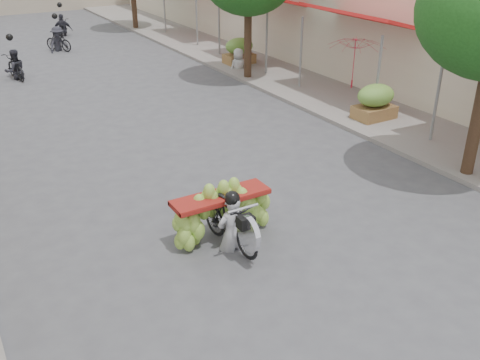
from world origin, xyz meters
The scene contains 9 objects.
sidewalk_right centered at (7.00, 15.00, 0.06)m, with size 4.00×60.00×0.12m, color gray.
produce_crate_mid centered at (6.20, 8.00, 0.71)m, with size 1.20×0.88×1.16m.
produce_crate_far centered at (6.20, 16.00, 0.71)m, with size 1.20×0.88×1.16m.
banana_motorbike centered at (-0.90, 4.36, 0.67)m, with size 2.20×1.84×1.97m.
market_umbrella centered at (6.13, 8.96, 2.39)m, with size 1.95×1.95×1.58m.
pedestrian centered at (5.79, 15.35, 0.90)m, with size 0.79×0.49×1.55m.
bg_motorbike_a centered at (-2.19, 18.59, 0.75)m, with size 0.85×1.66×1.95m.
bg_motorbike_b centered at (0.41, 22.69, 0.87)m, with size 1.19×1.52×1.95m.
bg_motorbike_c centered at (1.48, 26.23, 0.83)m, with size 1.11×1.57×1.95m.
Camera 1 is at (-5.03, -3.14, 5.49)m, focal length 40.00 mm.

